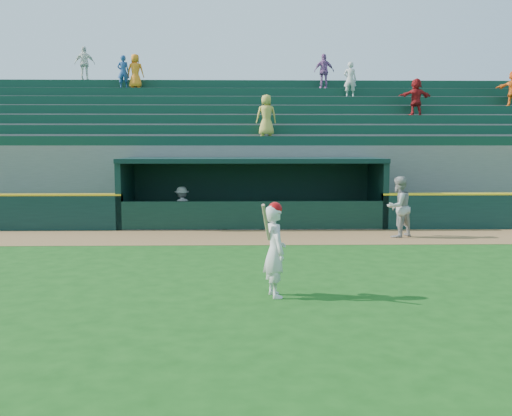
{
  "coord_description": "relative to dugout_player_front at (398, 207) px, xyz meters",
  "views": [
    {
      "loc": [
        -0.34,
        -13.04,
        2.91
      ],
      "look_at": [
        0.0,
        1.6,
        1.3
      ],
      "focal_mm": 40.0,
      "sensor_mm": 36.0,
      "label": 1
    }
  ],
  "objects": [
    {
      "name": "batter_at_plate",
      "position": [
        -4.33,
        -7.09,
        -0.05
      ],
      "size": [
        0.58,
        0.84,
        1.86
      ],
      "color": "silver",
      "rests_on": "ground"
    },
    {
      "name": "dugout_player_inside",
      "position": [
        -7.13,
        2.52,
        -0.25
      ],
      "size": [
        1.07,
        0.85,
        1.45
      ],
      "primitive_type": "imported",
      "rotation": [
        0.0,
        0.0,
        3.54
      ],
      "color": "#9D9D98",
      "rests_on": "ground"
    },
    {
      "name": "warning_track",
      "position": [
        -4.6,
        0.08,
        -0.96
      ],
      "size": [
        40.0,
        3.0,
        0.01
      ],
      "primitive_type": "cube",
      "color": "brown",
      "rests_on": "ground"
    },
    {
      "name": "dugout_player_front",
      "position": [
        0.0,
        0.0,
        0.0
      ],
      "size": [
        1.19,
        1.13,
        1.94
      ],
      "primitive_type": "imported",
      "rotation": [
        0.0,
        0.0,
        3.72
      ],
      "color": "#999995",
      "rests_on": "ground"
    },
    {
      "name": "dugout",
      "position": [
        -4.6,
        3.19,
        0.39
      ],
      "size": [
        9.4,
        2.8,
        2.46
      ],
      "color": "slate",
      "rests_on": "ground"
    },
    {
      "name": "ground",
      "position": [
        -4.6,
        -4.82,
        -0.97
      ],
      "size": [
        120.0,
        120.0,
        0.0
      ],
      "primitive_type": "plane",
      "color": "#154711",
      "rests_on": "ground"
    },
    {
      "name": "stands",
      "position": [
        -4.58,
        7.75,
        1.43
      ],
      "size": [
        34.5,
        6.25,
        7.55
      ],
      "color": "slate",
      "rests_on": "ground"
    }
  ]
}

